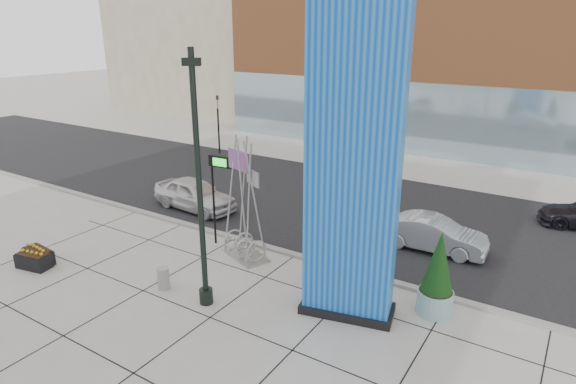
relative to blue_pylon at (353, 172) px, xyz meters
The scene contains 18 objects.
ground 6.59m from the blue_pylon, 160.84° to the right, with size 160.00×160.00×0.00m, color #9E9991.
street_asphalt 10.60m from the blue_pylon, 117.76° to the left, with size 80.00×12.00×0.02m, color black.
curb_edge 6.82m from the blue_pylon, 151.12° to the left, with size 80.00×0.30×0.12m, color gray.
tower_podium 25.70m from the blue_pylon, 97.72° to the left, with size 34.00×10.00×11.00m, color #9E582E.
tower_glass_front 21.05m from the blue_pylon, 99.48° to the left, with size 34.00×0.60×5.00m, color #8CA5B2.
blue_pylon is the anchor object (origin of this frame).
lamp_post 4.74m from the blue_pylon, 154.49° to the right, with size 0.55×0.44×8.02m.
public_art_sculpture 6.27m from the blue_pylon, 164.11° to the left, with size 2.34×1.76×4.76m.
concrete_bollard 7.57m from the blue_pylon, 161.06° to the right, with size 0.40×0.40×0.78m, color gray.
overhead_street_sign 6.59m from the blue_pylon, 164.33° to the left, with size 1.79×0.32×3.79m.
round_planter_east 4.28m from the blue_pylon, 31.59° to the left, with size 1.11×1.11×2.76m.
round_planter_mid 4.31m from the blue_pylon, 121.32° to the left, with size 0.87×0.87×2.18m.
round_planter_west 4.17m from the blue_pylon, 107.56° to the left, with size 0.88×0.88×2.19m.
box_planter_north 12.48m from the blue_pylon, 162.39° to the right, with size 1.36×0.86×0.69m.
box_planter_south 12.57m from the blue_pylon, 164.16° to the right, with size 1.33×0.74×0.70m.
car_white_west 11.77m from the blue_pylon, 157.52° to the left, with size 1.80×4.48×1.53m, color silver.
car_silver_mid 7.15m from the blue_pylon, 80.84° to the left, with size 1.44×4.14×1.36m, color #A8AAB0.
traffic_signal 21.38m from the blue_pylon, 140.72° to the left, with size 0.15×0.18×4.10m.
Camera 1 is at (9.88, -10.55, 8.51)m, focal length 30.00 mm.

